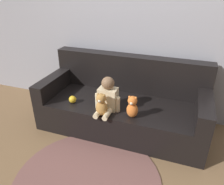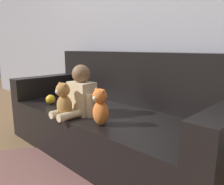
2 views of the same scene
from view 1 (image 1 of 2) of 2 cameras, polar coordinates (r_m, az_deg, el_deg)
The scene contains 8 objects.
ground_plane at distance 2.96m, azimuth 2.45°, elevation -8.83°, with size 12.00×12.00×0.00m, color brown.
wall_back at distance 2.92m, azimuth 6.20°, elevation 18.47°, with size 8.00×0.05×2.60m.
couch at distance 2.84m, azimuth 2.97°, elevation -3.18°, with size 2.06×0.86×0.88m.
person_baby at distance 2.50m, azimuth -1.18°, elevation -1.14°, with size 0.30×0.33×0.40m.
teddy_bear_brown at distance 2.40m, azimuth -2.78°, elevation -3.21°, with size 0.13×0.13×0.28m.
plush_toy_side at distance 2.38m, azimuth 5.33°, elevation -3.77°, with size 0.13×0.12×0.26m.
toy_ball at distance 2.73m, azimuth -10.27°, elevation -1.78°, with size 0.09×0.09×0.09m.
floor_rug at distance 2.31m, azimuth -6.44°, elevation -21.84°, with size 1.44×1.44×0.01m.
Camera 1 is at (0.69, -2.28, 1.74)m, focal length 35.00 mm.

